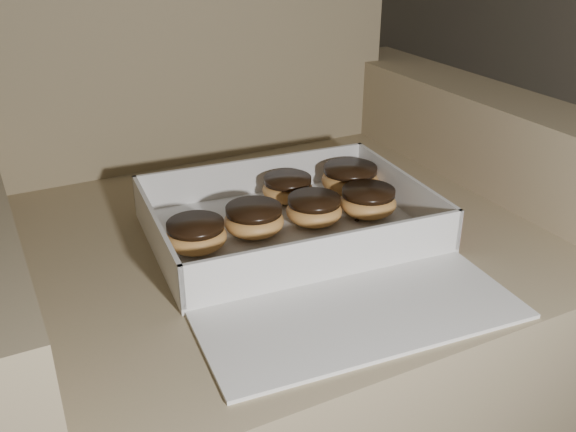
{
  "coord_description": "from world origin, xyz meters",
  "views": [
    {
      "loc": [
        0.45,
        0.01,
        0.86
      ],
      "look_at": [
        0.82,
        0.73,
        0.47
      ],
      "focal_mm": 40.0,
      "sensor_mm": 36.0,
      "label": 1
    }
  ],
  "objects": [
    {
      "name": "armchair",
      "position": [
        0.81,
        0.83,
        0.31
      ],
      "size": [
        0.94,
        0.79,
        0.98
      ],
      "color": "#827653",
      "rests_on": "floor"
    },
    {
      "name": "bakery_box",
      "position": [
        0.82,
        0.69,
        0.45
      ],
      "size": [
        0.41,
        0.47,
        0.06
      ],
      "rotation": [
        0.0,
        0.0,
        -0.08
      ],
      "color": "silver",
      "rests_on": "armchair"
    },
    {
      "name": "donut_a",
      "position": [
        0.95,
        0.71,
        0.47
      ],
      "size": [
        0.08,
        0.08,
        0.04
      ],
      "color": "#EAA051",
      "rests_on": "bakery_box"
    },
    {
      "name": "donut_b",
      "position": [
        0.86,
        0.73,
        0.47
      ],
      "size": [
        0.08,
        0.08,
        0.04
      ],
      "color": "#EAA051",
      "rests_on": "bakery_box"
    },
    {
      "name": "donut_c",
      "position": [
        0.77,
        0.73,
        0.47
      ],
      "size": [
        0.08,
        0.08,
        0.04
      ],
      "color": "#EAA051",
      "rests_on": "bakery_box"
    },
    {
      "name": "donut_d",
      "position": [
        0.97,
        0.79,
        0.47
      ],
      "size": [
        0.09,
        0.09,
        0.05
      ],
      "color": "#EAA051",
      "rests_on": "bakery_box"
    },
    {
      "name": "donut_e",
      "position": [
        0.69,
        0.73,
        0.47
      ],
      "size": [
        0.08,
        0.08,
        0.04
      ],
      "color": "#EAA051",
      "rests_on": "bakery_box"
    },
    {
      "name": "donut_f",
      "position": [
        0.87,
        0.81,
        0.47
      ],
      "size": [
        0.08,
        0.08,
        0.04
      ],
      "color": "#EAA051",
      "rests_on": "bakery_box"
    },
    {
      "name": "crumb_a",
      "position": [
        0.75,
        0.61,
        0.45
      ],
      "size": [
        0.01,
        0.01,
        0.0
      ],
      "primitive_type": "ellipsoid",
      "color": "black",
      "rests_on": "bakery_box"
    },
    {
      "name": "crumb_b",
      "position": [
        0.69,
        0.63,
        0.45
      ],
      "size": [
        0.01,
        0.01,
        0.0
      ],
      "primitive_type": "ellipsoid",
      "color": "black",
      "rests_on": "bakery_box"
    },
    {
      "name": "crumb_c",
      "position": [
        0.9,
        0.62,
        0.45
      ],
      "size": [
        0.01,
        0.01,
        0.0
      ],
      "primitive_type": "ellipsoid",
      "color": "black",
      "rests_on": "bakery_box"
    },
    {
      "name": "crumb_d",
      "position": [
        0.92,
        0.7,
        0.45
      ],
      "size": [
        0.01,
        0.01,
        0.0
      ],
      "primitive_type": "ellipsoid",
      "color": "black",
      "rests_on": "bakery_box"
    }
  ]
}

